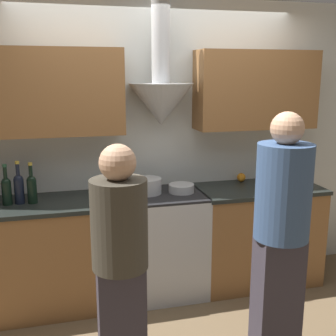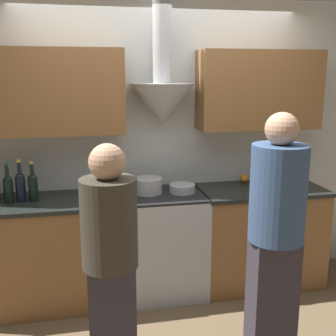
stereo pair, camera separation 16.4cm
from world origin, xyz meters
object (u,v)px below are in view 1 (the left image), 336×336
object	(u,v)px
stove_range	(165,243)
mixing_bowl	(181,188)
wine_bottle_3	(6,189)
orange_fruit	(241,177)
person_foreground_left	(120,266)
stock_pot	(147,186)
person_foreground_right	(281,231)
wine_bottle_4	(19,187)
wine_bottle_5	(32,187)

from	to	relation	value
stove_range	mixing_bowl	bearing A→B (deg)	1.66
wine_bottle_3	orange_fruit	distance (m)	2.12
person_foreground_left	stock_pot	bearing A→B (deg)	71.70
stove_range	person_foreground_right	xyz separation A→B (m)	(0.49, -1.12, 0.48)
wine_bottle_3	stock_pot	world-z (taller)	wine_bottle_3
wine_bottle_4	mixing_bowl	size ratio (longest dim) A/B	1.54
wine_bottle_5	person_foreground_right	distance (m)	1.95
orange_fruit	person_foreground_right	bearing A→B (deg)	-103.45
wine_bottle_4	person_foreground_right	size ratio (longest dim) A/B	0.20
stove_range	person_foreground_right	size ratio (longest dim) A/B	0.54
wine_bottle_5	person_foreground_left	size ratio (longest dim) A/B	0.21
wine_bottle_4	person_foreground_left	size ratio (longest dim) A/B	0.22
wine_bottle_3	person_foreground_left	size ratio (longest dim) A/B	0.21
stove_range	stock_pot	xyz separation A→B (m)	(-0.15, 0.04, 0.53)
wine_bottle_3	stock_pot	size ratio (longest dim) A/B	1.34
wine_bottle_5	orange_fruit	bearing A→B (deg)	6.56
wine_bottle_5	mixing_bowl	distance (m)	1.26
person_foreground_left	person_foreground_right	size ratio (longest dim) A/B	0.92
mixing_bowl	stock_pot	bearing A→B (deg)	172.96
wine_bottle_4	mixing_bowl	world-z (taller)	wine_bottle_4
wine_bottle_5	person_foreground_right	size ratio (longest dim) A/B	0.19
mixing_bowl	orange_fruit	xyz separation A→B (m)	(0.67, 0.22, 0.01)
stove_range	orange_fruit	xyz separation A→B (m)	(0.82, 0.22, 0.50)
stove_range	wine_bottle_3	distance (m)	1.42
orange_fruit	wine_bottle_5	bearing A→B (deg)	-173.44
wine_bottle_4	stock_pot	distance (m)	1.05
stove_range	orange_fruit	distance (m)	0.98
person_foreground_right	mixing_bowl	bearing A→B (deg)	107.01
orange_fruit	wine_bottle_3	bearing A→B (deg)	-174.14
stock_pot	orange_fruit	distance (m)	0.98
mixing_bowl	stove_range	bearing A→B (deg)	-178.34
stove_range	person_foreground_left	xyz separation A→B (m)	(-0.57, -1.22, 0.41)
stock_pot	person_foreground_right	xyz separation A→B (m)	(0.64, -1.16, -0.04)
stock_pot	person_foreground_right	size ratio (longest dim) A/B	0.14
wine_bottle_4	person_foreground_right	world-z (taller)	person_foreground_right
wine_bottle_5	orange_fruit	world-z (taller)	wine_bottle_5
wine_bottle_4	orange_fruit	bearing A→B (deg)	5.86
mixing_bowl	person_foreground_right	size ratio (longest dim) A/B	0.13
wine_bottle_4	stock_pot	xyz separation A→B (m)	(1.05, 0.03, -0.07)
wine_bottle_5	stock_pot	xyz separation A→B (m)	(0.95, 0.04, -0.06)
orange_fruit	person_foreground_right	world-z (taller)	person_foreground_right
wine_bottle_3	mixing_bowl	size ratio (longest dim) A/B	1.46
wine_bottle_3	stock_pot	bearing A→B (deg)	1.84
stove_range	wine_bottle_4	world-z (taller)	wine_bottle_4
stock_pot	person_foreground_left	world-z (taller)	person_foreground_left
mixing_bowl	wine_bottle_4	bearing A→B (deg)	179.58
stove_range	person_foreground_left	distance (m)	1.41
person_foreground_left	wine_bottle_3	bearing A→B (deg)	120.75
wine_bottle_4	wine_bottle_3	bearing A→B (deg)	-174.05
mixing_bowl	orange_fruit	distance (m)	0.70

